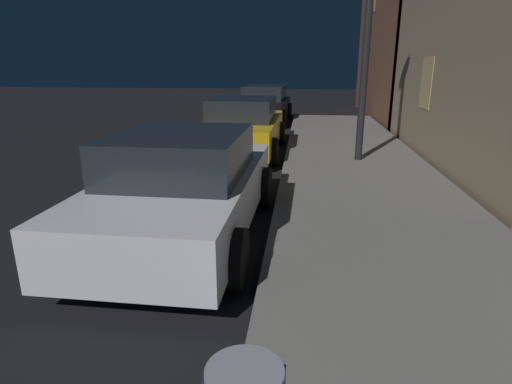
% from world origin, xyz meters
% --- Properties ---
extents(car_white, '(2.11, 4.32, 1.43)m').
position_xyz_m(car_white, '(2.85, 4.91, 0.70)').
color(car_white, silver).
rests_on(car_white, ground).
extents(car_yellow_cab, '(2.05, 4.47, 1.43)m').
position_xyz_m(car_yellow_cab, '(2.85, 10.49, 0.70)').
color(car_yellow_cab, gold).
rests_on(car_yellow_cab, ground).
extents(car_black, '(2.11, 4.37, 1.43)m').
position_xyz_m(car_black, '(2.85, 16.58, 0.71)').
color(car_black, black).
rests_on(car_black, ground).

